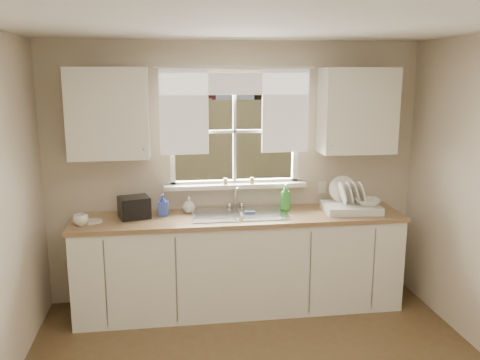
{
  "coord_description": "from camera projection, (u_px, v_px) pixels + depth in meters",
  "views": [
    {
      "loc": [
        -0.64,
        -2.8,
        2.19
      ],
      "look_at": [
        0.0,
        1.65,
        1.25
      ],
      "focal_mm": 38.0,
      "sensor_mm": 36.0,
      "label": 1
    }
  ],
  "objects": [
    {
      "name": "soap_bottle_c",
      "position": [
        189.0,
        205.0,
        4.77
      ],
      "size": [
        0.12,
        0.12,
        0.15
      ],
      "primitive_type": "imported",
      "rotation": [
        0.0,
        0.0,
        0.02
      ],
      "color": "#EEE0C4",
      "rests_on": "countertop"
    },
    {
      "name": "sink",
      "position": [
        239.0,
        222.0,
        4.74
      ],
      "size": [
        0.88,
        0.52,
        0.4
      ],
      "color": "#B7B7BC",
      "rests_on": "countertop"
    },
    {
      "name": "room_walls",
      "position": [
        282.0,
        242.0,
        2.94
      ],
      "size": [
        3.62,
        4.02,
        2.5
      ],
      "color": "beige",
      "rests_on": "ground"
    },
    {
      "name": "window",
      "position": [
        235.0,
        149.0,
        4.89
      ],
      "size": [
        1.38,
        0.16,
        1.06
      ],
      "color": "white",
      "rests_on": "room_walls"
    },
    {
      "name": "soap_bottle_a",
      "position": [
        286.0,
        197.0,
        4.84
      ],
      "size": [
        0.13,
        0.13,
        0.26
      ],
      "primitive_type": "imported",
      "rotation": [
        0.0,
        0.0,
        -0.33
      ],
      "color": "green",
      "rests_on": "countertop"
    },
    {
      "name": "upper_cabinet_right",
      "position": [
        358.0,
        111.0,
        4.8
      ],
      "size": [
        0.7,
        0.33,
        0.8
      ],
      "primitive_type": "cube",
      "color": "white",
      "rests_on": "room_walls"
    },
    {
      "name": "soap_bottle_b",
      "position": [
        163.0,
        205.0,
        4.67
      ],
      "size": [
        0.1,
        0.1,
        0.2
      ],
      "primitive_type": "imported",
      "rotation": [
        0.0,
        0.0,
        -0.13
      ],
      "color": "#3149B8",
      "rests_on": "countertop"
    },
    {
      "name": "wall_outlet",
      "position": [
        322.0,
        187.0,
        5.08
      ],
      "size": [
        0.08,
        0.01,
        0.12
      ],
      "primitive_type": "cube",
      "color": "beige",
      "rests_on": "room_walls"
    },
    {
      "name": "backyard",
      "position": [
        222.0,
        13.0,
        10.78
      ],
      "size": [
        20.0,
        10.0,
        6.13
      ],
      "color": "#335421",
      "rests_on": "ground"
    },
    {
      "name": "bowl",
      "position": [
        368.0,
        202.0,
        4.79
      ],
      "size": [
        0.28,
        0.28,
        0.06
      ],
      "primitive_type": "imported",
      "rotation": [
        0.0,
        0.0,
        -0.19
      ],
      "color": "white",
      "rests_on": "dish_rack"
    },
    {
      "name": "ceiling",
      "position": [
        283.0,
        16.0,
        2.74
      ],
      "size": [
        3.6,
        4.0,
        0.02
      ],
      "primitive_type": "cube",
      "color": "silver",
      "rests_on": "room_walls"
    },
    {
      "name": "base_cabinets",
      "position": [
        240.0,
        264.0,
        4.79
      ],
      "size": [
        3.0,
        0.62,
        0.87
      ],
      "primitive_type": "cube",
      "color": "white",
      "rests_on": "ground"
    },
    {
      "name": "saucer",
      "position": [
        92.0,
        221.0,
        4.48
      ],
      "size": [
        0.18,
        0.18,
        0.01
      ],
      "primitive_type": "cylinder",
      "color": "silver",
      "rests_on": "countertop"
    },
    {
      "name": "dish_rack",
      "position": [
        351.0,
        204.0,
        4.83
      ],
      "size": [
        0.54,
        0.42,
        0.32
      ],
      "color": "silver",
      "rests_on": "countertop"
    },
    {
      "name": "sill_jars",
      "position": [
        239.0,
        181.0,
        4.89
      ],
      "size": [
        0.3,
        0.04,
        0.06
      ],
      "color": "brown",
      "rests_on": "window"
    },
    {
      "name": "upper_cabinet_left",
      "position": [
        108.0,
        113.0,
        4.48
      ],
      "size": [
        0.7,
        0.33,
        0.8
      ],
      "primitive_type": "cube",
      "color": "white",
      "rests_on": "room_walls"
    },
    {
      "name": "black_appliance",
      "position": [
        134.0,
        207.0,
        4.6
      ],
      "size": [
        0.32,
        0.29,
        0.19
      ],
      "primitive_type": "cube",
      "rotation": [
        0.0,
        0.0,
        0.28
      ],
      "color": "black",
      "rests_on": "countertop"
    },
    {
      "name": "countertop",
      "position": [
        240.0,
        217.0,
        4.7
      ],
      "size": [
        3.04,
        0.65,
        0.04
      ],
      "primitive_type": "cube",
      "color": "#927049",
      "rests_on": "base_cabinets"
    },
    {
      "name": "curtains",
      "position": [
        235.0,
        102.0,
        4.74
      ],
      "size": [
        1.5,
        0.03,
        0.81
      ],
      "color": "white",
      "rests_on": "room_walls"
    },
    {
      "name": "cup",
      "position": [
        81.0,
        220.0,
        4.37
      ],
      "size": [
        0.13,
        0.13,
        0.1
      ],
      "primitive_type": "imported",
      "rotation": [
        0.0,
        0.0,
        -0.02
      ],
      "color": "white",
      "rests_on": "countertop"
    }
  ]
}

